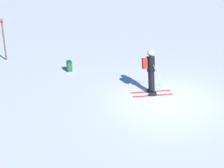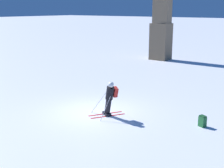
# 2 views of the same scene
# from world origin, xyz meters

# --- Properties ---
(ground_plane) EXTENTS (300.00, 300.00, 0.00)m
(ground_plane) POSITION_xyz_m (0.00, 0.00, 0.00)
(ground_plane) COLOR white
(skier) EXTENTS (1.53, 1.70, 1.79)m
(skier) POSITION_xyz_m (1.07, -0.14, 0.98)
(skier) COLOR red
(skier) RESTS_ON ground
(spare_backpack) EXTENTS (0.36, 0.32, 0.50)m
(spare_backpack) POSITION_xyz_m (4.96, 1.31, 0.24)
(spare_backpack) COLOR #236633
(spare_backpack) RESTS_ON ground
(trail_marker) EXTENTS (0.13, 0.13, 2.13)m
(trail_marker) POSITION_xyz_m (8.19, 2.99, 1.16)
(trail_marker) COLOR brown
(trail_marker) RESTS_ON ground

